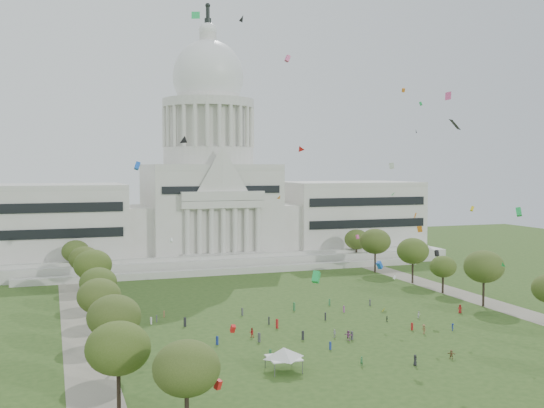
# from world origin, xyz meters

# --- Properties ---
(ground) EXTENTS (400.00, 400.00, 0.00)m
(ground) POSITION_xyz_m (0.00, 0.00, 0.00)
(ground) COLOR #2D4B1A
(ground) RESTS_ON ground
(capitol) EXTENTS (160.00, 64.50, 91.30)m
(capitol) POSITION_xyz_m (0.00, 113.59, 22.30)
(capitol) COLOR beige
(capitol) RESTS_ON ground
(path_left) EXTENTS (8.00, 160.00, 0.04)m
(path_left) POSITION_xyz_m (-48.00, 30.00, 0.02)
(path_left) COLOR gray
(path_left) RESTS_ON ground
(path_right) EXTENTS (8.00, 160.00, 0.04)m
(path_right) POSITION_xyz_m (48.00, 30.00, 0.02)
(path_right) COLOR gray
(path_right) RESTS_ON ground
(row_tree_l_0) EXTENTS (8.85, 8.85, 12.59)m
(row_tree_l_0) POSITION_xyz_m (-45.26, -21.68, 8.95)
(row_tree_l_0) COLOR black
(row_tree_l_0) RESTS_ON ground
(row_tree_l_1) EXTENTS (8.86, 8.86, 12.59)m
(row_tree_l_1) POSITION_xyz_m (-44.07, -2.96, 8.95)
(row_tree_l_1) COLOR black
(row_tree_l_1) RESTS_ON ground
(row_tree_l_2) EXTENTS (8.42, 8.42, 11.97)m
(row_tree_l_2) POSITION_xyz_m (-45.04, 17.30, 8.51)
(row_tree_l_2) COLOR black
(row_tree_l_2) RESTS_ON ground
(row_tree_r_2) EXTENTS (9.55, 9.55, 13.58)m
(row_tree_r_2) POSITION_xyz_m (44.17, 17.44, 9.66)
(row_tree_r_2) COLOR black
(row_tree_r_2) RESTS_ON ground
(row_tree_l_3) EXTENTS (8.12, 8.12, 11.55)m
(row_tree_l_3) POSITION_xyz_m (-44.09, 33.92, 8.21)
(row_tree_l_3) COLOR black
(row_tree_l_3) RESTS_ON ground
(row_tree_r_3) EXTENTS (7.01, 7.01, 9.98)m
(row_tree_r_3) POSITION_xyz_m (44.40, 34.48, 7.08)
(row_tree_r_3) COLOR black
(row_tree_r_3) RESTS_ON ground
(row_tree_l_4) EXTENTS (9.29, 9.29, 13.21)m
(row_tree_l_4) POSITION_xyz_m (-44.08, 52.42, 9.39)
(row_tree_l_4) COLOR black
(row_tree_l_4) RESTS_ON ground
(row_tree_r_4) EXTENTS (9.19, 9.19, 13.06)m
(row_tree_r_4) POSITION_xyz_m (44.76, 50.04, 9.29)
(row_tree_r_4) COLOR black
(row_tree_r_4) RESTS_ON ground
(row_tree_l_5) EXTENTS (8.33, 8.33, 11.85)m
(row_tree_l_5) POSITION_xyz_m (-45.22, 71.01, 8.42)
(row_tree_l_5) COLOR black
(row_tree_l_5) RESTS_ON ground
(row_tree_r_5) EXTENTS (9.82, 9.82, 13.96)m
(row_tree_r_5) POSITION_xyz_m (43.49, 70.19, 9.93)
(row_tree_r_5) COLOR black
(row_tree_r_5) RESTS_ON ground
(row_tree_l_6) EXTENTS (8.19, 8.19, 11.64)m
(row_tree_l_6) POSITION_xyz_m (-46.87, 89.14, 8.27)
(row_tree_l_6) COLOR black
(row_tree_l_6) RESTS_ON ground
(row_tree_r_6) EXTENTS (8.42, 8.42, 11.97)m
(row_tree_r_6) POSITION_xyz_m (45.96, 88.13, 8.51)
(row_tree_r_6) COLOR black
(row_tree_r_6) RESTS_ON ground
(near_tree_0) EXTENTS (8.47, 8.47, 12.04)m
(near_tree_0) POSITION_xyz_m (-38.00, -32.00, 8.56)
(near_tree_0) COLOR black
(near_tree_0) RESTS_ON ground
(event_tent) EXTENTS (7.29, 7.29, 4.01)m
(event_tent) POSITION_xyz_m (-17.91, -12.27, 3.11)
(event_tent) COLOR #4C4C4C
(event_tent) RESTS_ON ground
(person_0) EXTENTS (1.13, 1.15, 2.00)m
(person_0) POSITION_xyz_m (34.57, 13.24, 1.00)
(person_0) COLOR #B21E1E
(person_0) RESTS_ON ground
(person_2) EXTENTS (0.88, 0.69, 1.60)m
(person_2) POSITION_xyz_m (22.91, 11.93, 0.80)
(person_2) COLOR silver
(person_2) RESTS_ON ground
(person_3) EXTENTS (0.69, 1.27, 1.93)m
(person_3) POSITION_xyz_m (16.73, 0.37, 0.97)
(person_3) COLOR olive
(person_3) RESTS_ON ground
(person_4) EXTENTS (0.63, 1.03, 1.67)m
(person_4) POSITION_xyz_m (-1.37, 3.73, 0.83)
(person_4) COLOR silver
(person_4) RESTS_ON ground
(person_5) EXTENTS (1.80, 1.79, 1.96)m
(person_5) POSITION_xyz_m (0.26, 0.87, 0.98)
(person_5) COLOR #994C8C
(person_5) RESTS_ON ground
(person_6) EXTENTS (0.77, 1.02, 1.89)m
(person_6) POSITION_xyz_m (3.99, -16.92, 0.95)
(person_6) COLOR #26262B
(person_6) RESTS_ON ground
(person_7) EXTENTS (0.69, 0.58, 1.64)m
(person_7) POSITION_xyz_m (-4.60, -14.07, 0.82)
(person_7) COLOR #33723F
(person_7) RESTS_ON ground
(person_8) EXTENTS (1.02, 0.77, 1.88)m
(person_8) POSITION_xyz_m (-16.68, 9.24, 0.94)
(person_8) COLOR #B21E1E
(person_8) RESTS_ON ground
(person_9) EXTENTS (0.73, 1.09, 1.55)m
(person_9) POSITION_xyz_m (23.60, 0.41, 0.77)
(person_9) COLOR navy
(person_9) RESTS_ON ground
(person_10) EXTENTS (0.60, 0.87, 1.35)m
(person_10) POSITION_xyz_m (14.67, 11.48, 0.67)
(person_10) COLOR #26262B
(person_10) RESTS_ON ground
(person_11) EXTENTS (1.54, 1.46, 1.64)m
(person_11) POSITION_xyz_m (12.00, -15.72, 0.82)
(person_11) COLOR olive
(person_11) RESTS_ON ground
(distant_crowd) EXTENTS (58.15, 36.96, 1.95)m
(distant_crowd) POSITION_xyz_m (-13.46, 13.90, 0.86)
(distant_crowd) COLOR #4C4C51
(distant_crowd) RESTS_ON ground
(kite_swarm) EXTENTS (76.27, 107.14, 61.98)m
(kite_swarm) POSITION_xyz_m (1.99, 10.10, 26.09)
(kite_swarm) COLOR green
(kite_swarm) RESTS_ON ground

